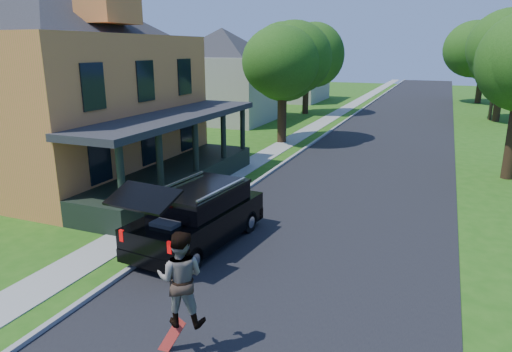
% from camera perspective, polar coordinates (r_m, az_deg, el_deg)
% --- Properties ---
extents(ground, '(140.00, 140.00, 0.00)m').
position_cam_1_polar(ground, '(11.50, 3.46, -13.89)').
color(ground, '#225711').
rests_on(ground, ground).
extents(street, '(8.00, 120.00, 0.02)m').
position_cam_1_polar(street, '(30.19, 15.98, 4.27)').
color(street, black).
rests_on(street, ground).
extents(curb, '(0.15, 120.00, 0.12)m').
position_cam_1_polar(curb, '(30.88, 8.49, 4.95)').
color(curb, gray).
rests_on(curb, ground).
extents(sidewalk, '(1.30, 120.00, 0.03)m').
position_cam_1_polar(sidewalk, '(31.28, 5.73, 5.18)').
color(sidewalk, '#97988F').
rests_on(sidewalk, ground).
extents(front_walk, '(6.50, 1.20, 0.03)m').
position_cam_1_polar(front_walk, '(20.80, -16.27, -0.77)').
color(front_walk, '#97988F').
rests_on(front_walk, ground).
extents(main_house, '(15.56, 15.56, 10.10)m').
position_cam_1_polar(main_house, '(22.26, -24.12, 12.45)').
color(main_house, '#E87644').
rests_on(main_house, ground).
extents(neighbor_house_mid, '(12.78, 12.78, 8.30)m').
position_cam_1_polar(neighbor_house_mid, '(37.43, -4.21, 13.40)').
color(neighbor_house_mid, '#B3AF9E').
rests_on(neighbor_house_mid, ground).
extents(neighbor_house_far, '(12.78, 12.78, 8.30)m').
position_cam_1_polar(neighbor_house_far, '(52.24, 3.87, 14.05)').
color(neighbor_house_far, '#B3AF9E').
rests_on(neighbor_house_far, ground).
extents(black_suv, '(2.38, 5.21, 2.36)m').
position_cam_1_polar(black_suv, '(13.56, -7.30, -5.02)').
color(black_suv, black).
rests_on(black_suv, ground).
extents(skateboarder, '(1.06, 0.93, 1.85)m').
position_cam_1_polar(skateboarder, '(8.73, -9.41, -12.50)').
color(skateboarder, black).
rests_on(skateboarder, ground).
extents(skateboard, '(0.55, 0.28, 0.80)m').
position_cam_1_polar(skateboard, '(9.48, -10.51, -19.30)').
color(skateboard, '#A5170E').
rests_on(skateboard, ground).
extents(tree_left_mid, '(5.89, 5.64, 8.39)m').
position_cam_1_polar(tree_left_mid, '(28.07, 3.33, 15.36)').
color(tree_left_mid, black).
rests_on(tree_left_mid, ground).
extents(tree_left_far, '(6.07, 6.08, 8.12)m').
position_cam_1_polar(tree_left_far, '(41.20, 6.34, 14.84)').
color(tree_left_far, black).
rests_on(tree_left_far, ground).
extents(tree_right_mid, '(7.39, 7.49, 9.17)m').
position_cam_1_polar(tree_right_mid, '(41.20, 28.73, 14.02)').
color(tree_right_mid, black).
rests_on(tree_right_mid, ground).
extents(tree_right_far, '(6.86, 6.92, 9.40)m').
position_cam_1_polar(tree_right_far, '(54.44, 26.69, 14.56)').
color(tree_right_far, black).
rests_on(tree_right_far, ground).
extents(utility_pole_far, '(1.66, 0.45, 8.37)m').
position_cam_1_polar(utility_pole_far, '(41.90, 27.88, 12.11)').
color(utility_pole_far, '#42321E').
rests_on(utility_pole_far, ground).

